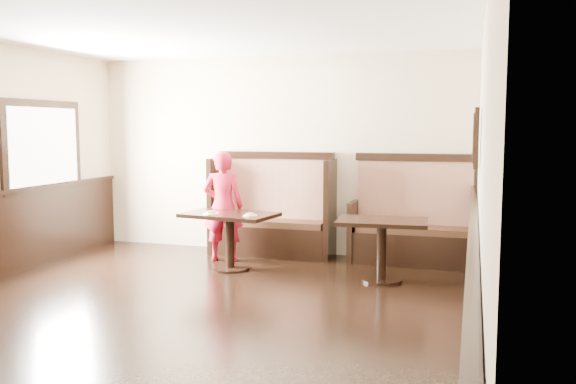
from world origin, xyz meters
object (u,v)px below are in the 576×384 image
at_px(table_neighbor, 382,235).
at_px(child, 223,206).
at_px(booth_main, 273,217).
at_px(table_main, 230,226).
at_px(booth_neighbor, 413,227).

distance_m(table_neighbor, child, 2.25).
bearing_deg(booth_main, table_main, -102.21).
bearing_deg(booth_main, child, -129.12).
distance_m(booth_main, table_main, 1.08).
height_order(booth_main, table_neighbor, booth_main).
distance_m(booth_main, child, 0.82).
xyz_separation_m(table_main, table_neighbor, (1.92, -0.02, -0.01)).
relative_size(table_main, table_neighbor, 1.13).
height_order(table_main, table_neighbor, table_neighbor).
xyz_separation_m(booth_neighbor, table_main, (-2.18, -1.05, 0.07)).
height_order(table_neighbor, child, child).
relative_size(booth_main, child, 1.18).
xyz_separation_m(booth_neighbor, child, (-2.45, -0.62, 0.26)).
relative_size(booth_main, booth_neighbor, 1.06).
bearing_deg(booth_neighbor, child, -165.90).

